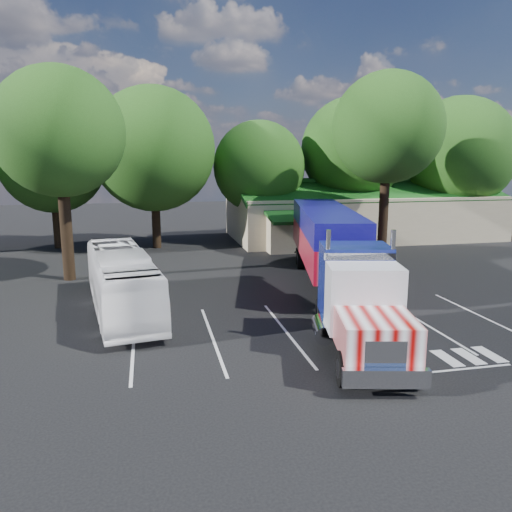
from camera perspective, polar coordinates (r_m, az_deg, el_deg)
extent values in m
plane|color=black|center=(27.25, 0.10, -4.52)|extent=(120.00, 120.00, 0.00)
cube|color=#C2B190|center=(48.13, 11.93, 4.52)|extent=(24.00, 11.00, 4.00)
cube|color=#165018|center=(45.74, 13.29, 7.27)|extent=(24.20, 6.25, 2.10)
cube|color=#165018|center=(50.11, 10.93, 7.68)|extent=(24.20, 6.25, 2.10)
cube|color=#C2B190|center=(40.11, 4.74, 2.57)|extent=(5.00, 2.50, 2.80)
cube|color=#165018|center=(38.68, 5.33, 4.48)|extent=(5.40, 3.19, 0.80)
cylinder|color=black|center=(44.38, -21.76, 3.42)|extent=(0.70, 0.70, 4.00)
sphere|color=#1C4112|center=(44.06, -22.25, 10.06)|extent=(8.40, 8.40, 8.40)
cylinder|color=black|center=(42.16, -11.34, 3.83)|extent=(0.70, 0.70, 4.30)
sphere|color=#1C4112|center=(41.84, -11.65, 11.87)|extent=(10.00, 10.00, 10.00)
cylinder|color=black|center=(44.53, 0.33, 3.98)|extent=(0.70, 0.70, 3.60)
sphere|color=#1C4112|center=(44.19, 0.33, 10.16)|extent=(8.00, 8.00, 8.00)
cylinder|color=black|center=(47.70, 10.85, 4.80)|extent=(0.70, 0.70, 4.50)
sphere|color=#1C4112|center=(47.43, 11.11, 11.84)|extent=(9.60, 9.60, 9.60)
cylinder|color=black|center=(51.45, 21.70, 4.33)|extent=(0.70, 0.70, 3.90)
sphere|color=#1C4112|center=(51.17, 22.18, 10.84)|extent=(10.40, 10.40, 10.40)
cylinder|color=black|center=(32.31, -20.85, 2.66)|extent=(0.70, 0.70, 6.00)
sphere|color=#1C4112|center=(32.04, -21.59, 13.06)|extent=(7.60, 7.60, 7.60)
cylinder|color=black|center=(38.39, 14.36, 4.66)|extent=(0.70, 0.70, 6.50)
sphere|color=#1C4112|center=(38.23, 14.82, 14.00)|extent=(8.00, 8.00, 8.00)
cube|color=black|center=(19.92, 11.80, -8.29)|extent=(2.71, 7.63, 0.27)
cube|color=white|center=(16.28, 14.63, -13.36)|extent=(2.70, 0.86, 0.60)
cube|color=white|center=(16.22, 14.55, -10.96)|extent=(1.30, 0.41, 0.97)
cube|color=white|center=(17.27, 13.59, -8.76)|extent=(3.00, 3.08, 1.25)
cube|color=silver|center=(19.09, 12.22, -4.73)|extent=(3.02, 2.28, 2.49)
cube|color=black|center=(18.29, 12.73, -3.70)|extent=(2.45, 0.63, 1.08)
cube|color=white|center=(19.64, 11.85, -0.04)|extent=(2.77, 0.72, 0.27)
cube|color=#0B184F|center=(20.88, 11.17, -2.70)|extent=(3.11, 2.71, 2.92)
cylinder|color=white|center=(19.66, 8.16, -2.33)|extent=(0.23, 0.23, 3.68)
cylinder|color=white|center=(20.15, 15.20, -2.29)|extent=(0.23, 0.23, 3.68)
cylinder|color=white|center=(19.78, 7.54, -8.28)|extent=(1.08, 1.85, 0.71)
cylinder|color=white|center=(20.35, 15.82, -8.06)|extent=(1.08, 1.85, 0.71)
cube|color=silver|center=(30.02, 7.87, 1.39)|extent=(5.78, 14.14, 1.62)
cube|color=#100B69|center=(29.81, 7.94, 4.16)|extent=(5.78, 14.14, 1.30)
cube|color=black|center=(34.71, 6.85, 0.38)|extent=(2.10, 3.98, 0.38)
cube|color=black|center=(24.60, 7.75, -4.52)|extent=(0.16, 0.16, 1.52)
cube|color=black|center=(24.84, 11.23, -4.48)|extent=(0.16, 0.16, 1.52)
cube|color=white|center=(37.22, 6.42, 0.44)|extent=(2.56, 0.69, 0.13)
cylinder|color=black|center=(16.92, 10.01, -12.60)|extent=(0.63, 1.25, 1.19)
cylinder|color=black|center=(17.43, 17.57, -12.23)|extent=(0.63, 1.25, 1.19)
cylinder|color=black|center=(21.52, 7.82, -7.28)|extent=(0.63, 1.25, 1.19)
cylinder|color=black|center=(21.93, 13.77, -7.15)|extent=(0.63, 1.25, 1.19)
cylinder|color=black|center=(22.64, 7.44, -6.33)|extent=(0.63, 1.25, 1.19)
cylinder|color=black|center=(23.03, 13.10, -6.23)|extent=(0.63, 1.25, 1.19)
cylinder|color=black|center=(33.82, 5.09, -0.43)|extent=(0.63, 1.25, 1.19)
cylinder|color=black|center=(34.08, 8.90, -0.44)|extent=(0.63, 1.25, 1.19)
cylinder|color=black|center=(35.09, 4.92, -0.01)|extent=(0.63, 1.25, 1.19)
cylinder|color=black|center=(35.34, 8.60, -0.01)|extent=(0.63, 1.25, 1.19)
imported|color=black|center=(26.29, 10.82, -3.57)|extent=(0.39, 0.57, 1.54)
imported|color=black|center=(29.20, 7.72, -2.67)|extent=(0.83, 1.74, 0.88)
imported|color=silver|center=(24.92, -15.11, -2.79)|extent=(4.21, 11.20, 3.05)
imported|color=#AFB3B7|center=(41.24, 7.21, 1.79)|extent=(4.60, 2.93, 1.43)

